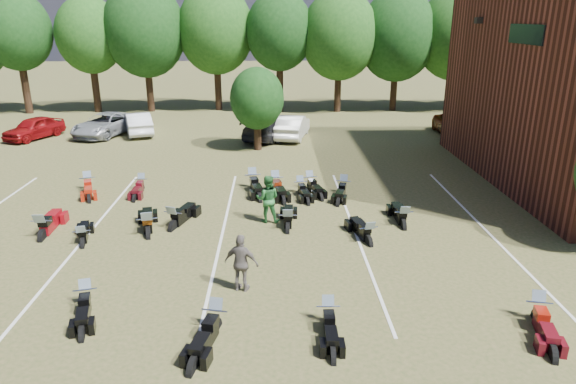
{
  "coord_description": "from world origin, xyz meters",
  "views": [
    {
      "loc": [
        -1.05,
        -14.95,
        7.74
      ],
      "look_at": [
        -0.5,
        4.0,
        1.2
      ],
      "focal_mm": 32.0,
      "sensor_mm": 36.0,
      "label": 1
    }
  ],
  "objects_px": {
    "person_green": "(268,199)",
    "car_0": "(34,128)",
    "motorcycle_7": "(43,239)",
    "motorcycle_14": "(142,190)",
    "car_4": "(285,128)",
    "person_grey": "(242,263)",
    "motorcycle_3": "(328,324)"
  },
  "relations": [
    {
      "from": "person_green",
      "to": "car_0",
      "type": "bearing_deg",
      "value": -39.54
    },
    {
      "from": "person_green",
      "to": "motorcycle_7",
      "type": "xyz_separation_m",
      "value": [
        -8.22,
        -1.43,
        -0.95
      ]
    },
    {
      "from": "person_green",
      "to": "motorcycle_14",
      "type": "distance_m",
      "value": 7.21
    },
    {
      "from": "motorcycle_7",
      "to": "person_green",
      "type": "bearing_deg",
      "value": -173.34
    },
    {
      "from": "car_0",
      "to": "motorcycle_7",
      "type": "bearing_deg",
      "value": -41.77
    },
    {
      "from": "person_green",
      "to": "motorcycle_7",
      "type": "height_order",
      "value": "person_green"
    },
    {
      "from": "car_4",
      "to": "person_grey",
      "type": "xyz_separation_m",
      "value": [
        -1.78,
        -20.14,
        0.23
      ]
    },
    {
      "from": "person_grey",
      "to": "motorcycle_7",
      "type": "xyz_separation_m",
      "value": [
        -7.5,
        3.94,
        -0.89
      ]
    },
    {
      "from": "car_4",
      "to": "motorcycle_7",
      "type": "xyz_separation_m",
      "value": [
        -9.28,
        -16.21,
        -0.66
      ]
    },
    {
      "from": "car_4",
      "to": "motorcycle_7",
      "type": "distance_m",
      "value": 18.69
    },
    {
      "from": "person_green",
      "to": "motorcycle_14",
      "type": "xyz_separation_m",
      "value": [
        -5.93,
        4.01,
        -0.95
      ]
    },
    {
      "from": "person_green",
      "to": "motorcycle_14",
      "type": "bearing_deg",
      "value": -29.74
    },
    {
      "from": "motorcycle_3",
      "to": "motorcycle_14",
      "type": "xyz_separation_m",
      "value": [
        -7.56,
        11.23,
        0.0
      ]
    },
    {
      "from": "person_grey",
      "to": "car_4",
      "type": "bearing_deg",
      "value": -76.85
    },
    {
      "from": "car_0",
      "to": "motorcycle_3",
      "type": "height_order",
      "value": "car_0"
    },
    {
      "from": "car_4",
      "to": "person_grey",
      "type": "distance_m",
      "value": 20.22
    },
    {
      "from": "car_0",
      "to": "motorcycle_3",
      "type": "relative_size",
      "value": 2.09
    },
    {
      "from": "car_4",
      "to": "motorcycle_3",
      "type": "relative_size",
      "value": 1.94
    },
    {
      "from": "car_0",
      "to": "person_grey",
      "type": "bearing_deg",
      "value": -29.74
    },
    {
      "from": "person_grey",
      "to": "motorcycle_7",
      "type": "distance_m",
      "value": 8.52
    },
    {
      "from": "motorcycle_3",
      "to": "motorcycle_14",
      "type": "bearing_deg",
      "value": 125.01
    },
    {
      "from": "car_0",
      "to": "motorcycle_14",
      "type": "xyz_separation_m",
      "value": [
        9.62,
        -10.93,
        -0.72
      ]
    },
    {
      "from": "car_4",
      "to": "person_grey",
      "type": "bearing_deg",
      "value": -81.71
    },
    {
      "from": "motorcycle_3",
      "to": "motorcycle_7",
      "type": "height_order",
      "value": "motorcycle_7"
    },
    {
      "from": "car_0",
      "to": "car_4",
      "type": "bearing_deg",
      "value": 23.58
    },
    {
      "from": "car_4",
      "to": "person_green",
      "type": "xyz_separation_m",
      "value": [
        -1.06,
        -14.78,
        0.29
      ]
    },
    {
      "from": "motorcycle_3",
      "to": "motorcycle_7",
      "type": "xyz_separation_m",
      "value": [
        -9.86,
        5.8,
        0.0
      ]
    },
    {
      "from": "car_0",
      "to": "motorcycle_3",
      "type": "xyz_separation_m",
      "value": [
        17.18,
        -22.16,
        -0.72
      ]
    },
    {
      "from": "motorcycle_3",
      "to": "motorcycle_7",
      "type": "relative_size",
      "value": 0.8
    },
    {
      "from": "motorcycle_3",
      "to": "motorcycle_14",
      "type": "relative_size",
      "value": 1.0
    },
    {
      "from": "motorcycle_14",
      "to": "car_0",
      "type": "bearing_deg",
      "value": 130.34
    },
    {
      "from": "car_4",
      "to": "motorcycle_14",
      "type": "xyz_separation_m",
      "value": [
        -6.99,
        -10.77,
        -0.66
      ]
    }
  ]
}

